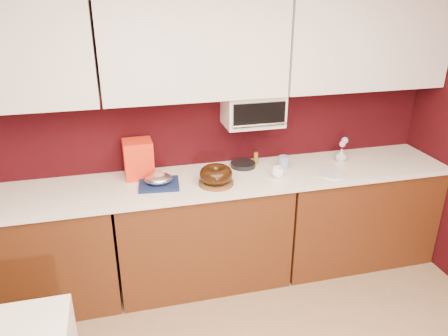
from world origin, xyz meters
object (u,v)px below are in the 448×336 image
foil_ham_nest (159,179)px  pandoro_box (138,159)px  bundt_cake (216,174)px  toaster_oven (253,109)px  blue_jar (283,162)px  coffee_mug (278,171)px  flower_vase (341,154)px

foil_ham_nest → pandoro_box: size_ratio=0.69×
bundt_cake → foil_ham_nest: bundt_cake is taller
toaster_oven → blue_jar: 0.50m
coffee_mug → bundt_cake: bearing=-178.5°
coffee_mug → flower_vase: size_ratio=0.83×
bundt_cake → pandoro_box: pandoro_box is taller
coffee_mug → foil_ham_nest: bearing=175.7°
toaster_oven → bundt_cake: size_ratio=1.84×
toaster_oven → bundt_cake: 0.60m
foil_ham_nest → flower_vase: flower_vase is taller
pandoro_box → coffee_mug: 1.06m
bundt_cake → pandoro_box: 0.61m
toaster_oven → bundt_cake: (-0.36, -0.28, -0.39)m
toaster_oven → pandoro_box: bearing=179.8°
coffee_mug → blue_jar: size_ratio=0.93×
pandoro_box → coffee_mug: (1.03, -0.27, -0.10)m
toaster_oven → pandoro_box: (-0.90, 0.00, -0.33)m
blue_jar → pandoro_box: bearing=174.0°
bundt_cake → foil_ham_nest: size_ratio=1.21×
pandoro_box → coffee_mug: bearing=-16.4°
blue_jar → flower_vase: 0.53m
coffee_mug → flower_vase: bearing=16.3°
foil_ham_nest → blue_jar: blue_jar is taller
pandoro_box → blue_jar: 1.14m
bundt_cake → pandoro_box: bearing=152.5°
flower_vase → foil_ham_nest: bearing=-175.6°
coffee_mug → blue_jar: (0.10, 0.15, 0.00)m
coffee_mug → flower_vase: flower_vase is taller
toaster_oven → blue_jar: toaster_oven is taller
flower_vase → blue_jar: bearing=-176.0°
toaster_oven → flower_vase: bearing=-5.9°
bundt_cake → foil_ham_nest: (-0.41, 0.08, -0.03)m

